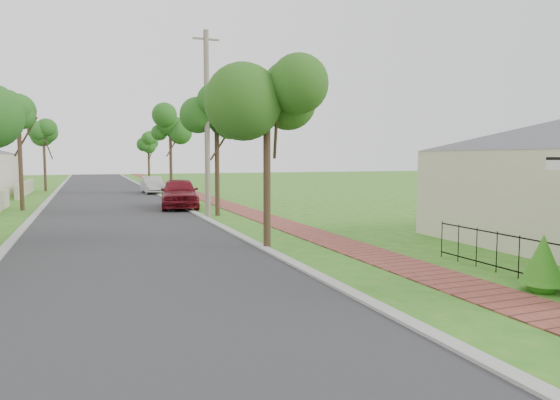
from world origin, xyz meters
TOP-DOWN VIEW (x-y plane):
  - ground at (0.00, 0.00)m, footprint 160.00×160.00m
  - road at (-3.00, 20.00)m, footprint 7.00×120.00m
  - kerb_right at (0.65, 20.00)m, footprint 0.30×120.00m
  - kerb_left at (-6.65, 20.00)m, footprint 0.30×120.00m
  - sidewalk at (3.25, 20.00)m, footprint 1.50×120.00m
  - street_trees at (-2.87, 26.84)m, footprint 10.70×37.65m
  - parked_car_red at (0.40, 20.12)m, footprint 2.60×5.07m
  - parked_car_white at (0.40, 32.24)m, footprint 1.49×3.92m
  - near_tree at (0.80, 7.00)m, footprint 2.36×2.36m
  - utility_pole at (0.90, 15.39)m, footprint 1.20×0.24m

SIDE VIEW (x-z plane):
  - ground at x=0.00m, z-range 0.00..0.00m
  - road at x=-3.00m, z-range -0.01..0.01m
  - kerb_right at x=0.65m, z-range -0.05..0.05m
  - kerb_left at x=-6.65m, z-range -0.05..0.05m
  - sidewalk at x=3.25m, z-range -0.01..0.01m
  - parked_car_white at x=0.40m, z-range 0.00..1.28m
  - parked_car_red at x=0.40m, z-range 0.00..1.65m
  - utility_pole at x=0.90m, z-range 0.06..8.54m
  - street_trees at x=-2.87m, z-range 1.59..7.48m
  - near_tree at x=0.80m, z-range 1.81..7.87m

